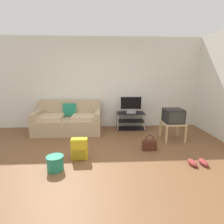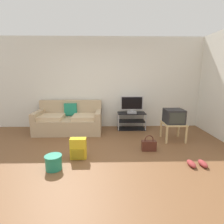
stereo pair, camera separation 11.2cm
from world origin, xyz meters
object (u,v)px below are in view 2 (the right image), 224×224
(couch, at_px, (69,120))
(tv_stand, at_px, (131,121))
(crt_tv, at_px, (174,116))
(flat_tv, at_px, (132,105))
(backpack, at_px, (78,149))
(sneakers_pair, at_px, (197,164))
(cleaning_bucket, at_px, (54,162))
(side_table, at_px, (173,126))
(handbag, at_px, (149,145))

(couch, bearing_deg, tv_stand, 5.64)
(crt_tv, bearing_deg, flat_tv, 135.80)
(backpack, bearing_deg, sneakers_pair, -23.61)
(cleaning_bucket, bearing_deg, backpack, 47.42)
(side_table, height_order, backpack, side_table)
(crt_tv, relative_size, cleaning_bucket, 1.52)
(side_table, xyz_separation_m, sneakers_pair, (-0.02, -1.30, -0.33))
(side_table, distance_m, handbag, 1.00)
(flat_tv, height_order, backpack, flat_tv)
(tv_stand, relative_size, side_table, 1.57)
(tv_stand, distance_m, flat_tv, 0.50)
(crt_tv, distance_m, cleaning_bucket, 2.96)
(couch, relative_size, handbag, 5.26)
(flat_tv, relative_size, crt_tv, 1.48)
(backpack, height_order, cleaning_bucket, backpack)
(couch, relative_size, crt_tv, 4.07)
(handbag, bearing_deg, sneakers_pair, -43.30)
(tv_stand, distance_m, backpack, 2.29)
(handbag, bearing_deg, backpack, -167.25)
(couch, relative_size, flat_tv, 2.75)
(flat_tv, distance_m, cleaning_bucket, 2.87)
(side_table, relative_size, handbag, 1.52)
(tv_stand, relative_size, backpack, 1.99)
(tv_stand, height_order, cleaning_bucket, tv_stand)
(backpack, xyz_separation_m, cleaning_bucket, (-0.37, -0.40, -0.07))
(tv_stand, xyz_separation_m, cleaning_bucket, (-1.65, -2.29, -0.11))
(crt_tv, bearing_deg, backpack, -156.37)
(flat_tv, relative_size, handbag, 1.91)
(cleaning_bucket, bearing_deg, handbag, 21.73)
(couch, height_order, crt_tv, couch)
(couch, height_order, cleaning_bucket, couch)
(couch, xyz_separation_m, crt_tv, (2.74, -0.74, 0.29))
(tv_stand, distance_m, crt_tv, 1.36)
(sneakers_pair, bearing_deg, cleaning_bucket, -178.93)
(crt_tv, bearing_deg, cleaning_bucket, -152.08)
(flat_tv, bearing_deg, couch, -175.06)
(side_table, bearing_deg, cleaning_bucket, -152.36)
(handbag, height_order, cleaning_bucket, handbag)
(couch, xyz_separation_m, handbag, (1.99, -1.38, -0.20))
(crt_tv, xyz_separation_m, cleaning_bucket, (-2.58, -1.37, -0.48))
(side_table, bearing_deg, sneakers_pair, -91.00)
(crt_tv, xyz_separation_m, backpack, (-2.21, -0.97, -0.41))
(side_table, xyz_separation_m, handbag, (-0.75, -0.62, -0.25))
(side_table, height_order, sneakers_pair, side_table)
(side_table, xyz_separation_m, backpack, (-2.21, -0.95, -0.17))
(flat_tv, height_order, sneakers_pair, flat_tv)
(couch, relative_size, backpack, 4.40)
(tv_stand, bearing_deg, crt_tv, -44.90)
(couch, distance_m, side_table, 2.84)
(side_table, bearing_deg, tv_stand, 134.60)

